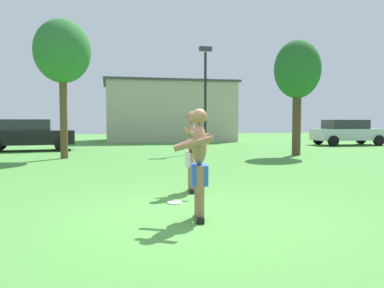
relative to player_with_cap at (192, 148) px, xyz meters
The scene contains 10 objects.
ground_plane 2.25m from the player_with_cap, 100.98° to the right, with size 80.00×80.00×0.00m, color #4C8E3D.
player_with_cap is the anchor object (origin of this frame).
player_in_blue 2.26m from the player_with_cap, 99.98° to the right, with size 0.66×0.70×1.67m.
frisbee 1.48m from the player_with_cap, 117.90° to the right, with size 0.27×0.27×0.03m, color white.
car_silver_near_post 18.58m from the player_with_cap, 45.76° to the left, with size 4.39×2.21×1.58m.
car_black_far_end 13.92m from the player_with_cap, 113.50° to the left, with size 4.45×2.34×1.58m.
lamp_post 10.59m from the player_with_cap, 73.71° to the left, with size 0.60×0.24×5.02m.
outbuilding_behind_lot 21.76m from the player_with_cap, 82.22° to the left, with size 9.68×6.52×4.47m.
tree_left_field 10.22m from the player_with_cap, 49.57° to the left, with size 2.00×2.00×5.00m.
tree_behind_players 9.45m from the player_with_cap, 112.40° to the left, with size 2.21×2.21×5.50m.
Camera 1 is at (-1.35, -5.70, 1.48)m, focal length 35.59 mm.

